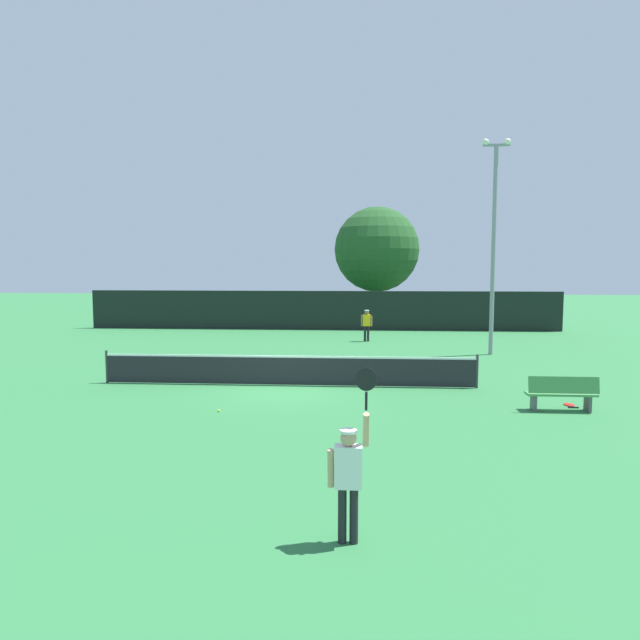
% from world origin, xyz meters
% --- Properties ---
extents(ground_plane, '(120.00, 120.00, 0.00)m').
position_xyz_m(ground_plane, '(0.00, 0.00, 0.00)').
color(ground_plane, '#2D723D').
extents(tennis_net, '(12.04, 0.08, 1.07)m').
position_xyz_m(tennis_net, '(0.00, 0.00, 0.51)').
color(tennis_net, '#232328').
rests_on(tennis_net, ground).
extents(perimeter_fence, '(28.35, 0.12, 2.34)m').
position_xyz_m(perimeter_fence, '(0.00, 16.10, 1.17)').
color(perimeter_fence, black).
rests_on(perimeter_fence, ground).
extents(player_serving, '(0.68, 0.39, 2.44)m').
position_xyz_m(player_serving, '(2.15, -10.27, 1.06)').
color(player_serving, white).
rests_on(player_serving, ground).
extents(player_receiving, '(0.57, 0.23, 1.60)m').
position_xyz_m(player_receiving, '(2.66, 10.90, 0.97)').
color(player_receiving, yellow).
rests_on(player_receiving, ground).
extents(tennis_ball, '(0.07, 0.07, 0.07)m').
position_xyz_m(tennis_ball, '(-1.39, -3.44, 0.03)').
color(tennis_ball, '#CCE033').
rests_on(tennis_ball, ground).
extents(spare_racket, '(0.28, 0.52, 0.04)m').
position_xyz_m(spare_racket, '(8.07, -2.10, 0.02)').
color(spare_racket, black).
rests_on(spare_racket, ground).
extents(courtside_bench, '(1.80, 0.44, 0.95)m').
position_xyz_m(courtside_bench, '(7.62, -2.75, 0.48)').
color(courtside_bench, '#478C4C').
rests_on(courtside_bench, ground).
extents(light_pole, '(1.18, 0.28, 9.15)m').
position_xyz_m(light_pole, '(7.97, 6.94, 5.15)').
color(light_pole, gray).
rests_on(light_pole, ground).
extents(large_tree, '(5.81, 5.81, 7.87)m').
position_xyz_m(large_tree, '(3.46, 21.44, 4.95)').
color(large_tree, brown).
rests_on(large_tree, ground).
extents(parked_car_near, '(2.40, 4.40, 1.69)m').
position_xyz_m(parked_car_near, '(-8.44, 21.28, 0.78)').
color(parked_car_near, navy).
rests_on(parked_car_near, ground).
extents(parked_car_mid, '(2.08, 4.28, 1.69)m').
position_xyz_m(parked_car_mid, '(6.37, 21.84, 0.78)').
color(parked_car_mid, white).
rests_on(parked_car_mid, ground).
extents(parked_car_far, '(2.35, 4.38, 1.69)m').
position_xyz_m(parked_car_far, '(9.92, 23.22, 0.78)').
color(parked_car_far, red).
rests_on(parked_car_far, ground).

